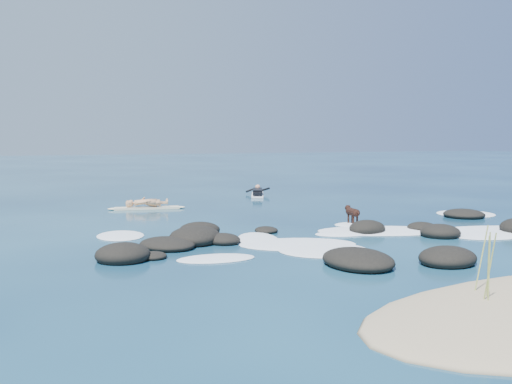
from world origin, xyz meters
name	(u,v)px	position (x,y,z in m)	size (l,w,h in m)	color
ground	(346,233)	(0.00, 0.00, 0.00)	(160.00, 160.00, 0.00)	#0A2642
reef_rocks	(374,238)	(-0.14, -1.69, 0.12)	(14.35, 7.80, 0.60)	black
breaking_foam	(374,234)	(0.62, -0.58, 0.01)	(14.44, 6.53, 0.12)	white
standing_surfer_rig	(147,192)	(-4.40, 7.72, 0.68)	(3.01, 0.92, 1.71)	#EFE5BF
paddling_surfer_rig	(258,193)	(1.53, 10.80, 0.16)	(1.65, 2.66, 0.47)	white
dog	(352,212)	(0.91, 1.16, 0.43)	(0.32, 1.02, 0.65)	black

